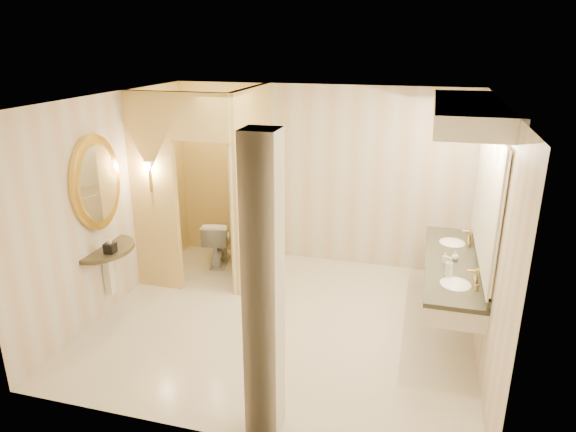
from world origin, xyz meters
name	(u,v)px	position (x,y,z in m)	size (l,w,h in m)	color
floor	(283,321)	(0.00, 0.00, 0.00)	(4.50, 4.50, 0.00)	beige
ceiling	(282,100)	(0.00, 0.00, 2.70)	(4.50, 4.50, 0.00)	white
wall_back	(319,176)	(0.00, 2.00, 1.35)	(4.50, 0.02, 2.70)	beige
wall_front	(214,300)	(0.00, -2.00, 1.35)	(4.50, 0.02, 2.70)	beige
wall_left	(111,203)	(-2.25, 0.00, 1.35)	(0.02, 4.00, 2.70)	beige
wall_right	(490,238)	(2.25, 0.00, 1.35)	(0.02, 4.00, 2.70)	beige
toilet_closet	(224,187)	(-1.12, 0.97, 1.39)	(1.50, 1.55, 2.70)	#EDD27C
wall_sconce	(149,167)	(-1.93, 0.43, 1.73)	(0.14, 0.14, 0.42)	#B58A3A
vanity	(464,199)	(1.98, 0.40, 1.63)	(0.75, 2.41, 2.09)	silver
console_shelf	(99,212)	(-2.21, -0.31, 1.33)	(0.89, 0.89, 1.89)	black
pillar	(263,294)	(0.35, -1.80, 1.35)	(0.28, 0.28, 2.70)	silver
tissue_box	(110,248)	(-2.03, -0.43, 0.94)	(0.12, 0.12, 0.12)	black
toilet	(218,241)	(-1.44, 1.43, 0.36)	(0.40, 0.70, 0.71)	white
soap_bottle_a	(445,258)	(1.85, 0.32, 0.94)	(0.06, 0.06, 0.12)	beige
soap_bottle_b	(455,256)	(1.96, 0.43, 0.93)	(0.09, 0.09, 0.11)	silver
soap_bottle_c	(449,267)	(1.88, -0.04, 0.99)	(0.09, 0.09, 0.23)	#C6B28C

